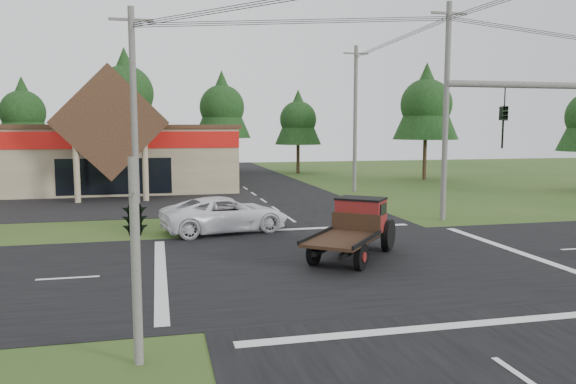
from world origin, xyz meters
name	(u,v)px	position (x,y,z in m)	size (l,w,h in m)	color
ground	(353,262)	(0.00, 0.00, 0.00)	(120.00, 120.00, 0.00)	#2A4D1B
road_ns	(353,262)	(0.00, 0.00, 0.01)	(12.00, 120.00, 0.02)	black
road_ew	(353,262)	(0.00, 0.00, 0.01)	(120.00, 12.00, 0.02)	black
parking_apron	(47,205)	(-14.00, 19.00, 0.01)	(28.00, 14.00, 0.02)	black
cvs_building	(47,155)	(-15.70, 29.57, 2.78)	(30.40, 18.20, 9.19)	gray
traffic_signal_corner	(134,199)	(-7.50, -7.32, 3.52)	(0.53, 2.48, 4.40)	#595651
utility_pole_nw	(134,119)	(-8.00, 8.00, 5.39)	(2.00, 0.30, 10.50)	#595651
utility_pole_ne	(446,110)	(8.00, 8.00, 5.89)	(2.00, 0.30, 11.50)	#595651
utility_pole_n	(355,118)	(8.00, 22.00, 5.74)	(2.00, 0.30, 11.20)	#595651
tree_row_b	(23,110)	(-20.00, 42.00, 6.70)	(5.60, 5.60, 10.10)	#332316
tree_row_c	(125,91)	(-10.00, 41.00, 8.72)	(7.28, 7.28, 13.13)	#332316
tree_row_d	(222,105)	(0.00, 42.00, 7.38)	(6.16, 6.16, 11.11)	#332316
tree_row_e	(298,118)	(8.00, 40.00, 6.03)	(5.04, 5.04, 9.09)	#332316
tree_side_ne	(426,102)	(18.00, 30.00, 7.38)	(6.16, 6.16, 11.11)	#332316
antique_flatbed_truck	(352,229)	(0.14, 0.59, 1.14)	(2.08, 5.44, 2.27)	#5F190D
white_pickup	(225,214)	(-3.88, 7.25, 0.85)	(2.81, 6.10, 1.70)	white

